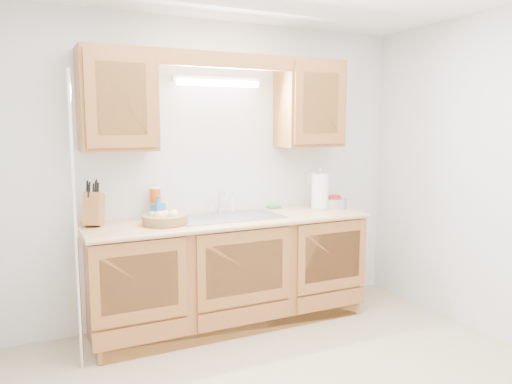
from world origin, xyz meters
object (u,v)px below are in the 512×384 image
knife_block (94,209)px  apple_bowl (334,202)px  fruit_basket (165,218)px  paper_towel (320,192)px

knife_block → apple_bowl: (2.06, -0.10, -0.07)m
fruit_basket → knife_block: (-0.49, 0.17, 0.08)m
knife_block → paper_towel: (1.91, -0.10, 0.03)m
paper_towel → apple_bowl: 0.18m
fruit_basket → apple_bowl: apple_bowl is taller
fruit_basket → paper_towel: 1.43m
fruit_basket → paper_towel: paper_towel is taller
knife_block → paper_towel: bearing=21.3°
paper_towel → fruit_basket: bearing=-177.2°
knife_block → fruit_basket: bearing=5.3°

